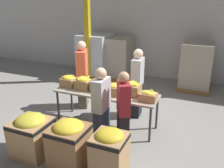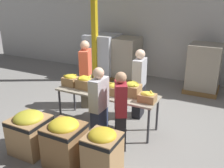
{
  "view_description": "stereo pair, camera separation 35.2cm",
  "coord_description": "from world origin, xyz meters",
  "px_view_note": "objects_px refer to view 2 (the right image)",
  "views": [
    {
      "loc": [
        2.13,
        -4.68,
        2.89
      ],
      "look_at": [
        0.17,
        -0.06,
        1.06
      ],
      "focal_mm": 40.0,
      "sensor_mm": 36.0,
      "label": 1
    },
    {
      "loc": [
        2.44,
        -4.53,
        2.89
      ],
      "look_at": [
        0.17,
        -0.06,
        1.06
      ],
      "focal_mm": 40.0,
      "sensor_mm": 36.0,
      "label": 2
    }
  ],
  "objects_px": {
    "banana_box_5": "(147,97)",
    "support_pillar": "(94,22)",
    "banana_box_0": "(71,80)",
    "banana_box_2": "(100,84)",
    "volunteer_2": "(86,75)",
    "volunteer_3": "(139,84)",
    "volunteer_1": "(99,107)",
    "banana_box_4": "(132,89)",
    "pallet_stack_2": "(103,56)",
    "donation_bin_1": "(65,140)",
    "pallet_stack_1": "(125,59)",
    "donation_bin_2": "(103,152)",
    "pallet_stack_0": "(204,69)",
    "banana_box_3": "(115,89)",
    "sorting_table": "(107,95)",
    "volunteer_0": "(120,112)",
    "banana_box_1": "(84,82)",
    "donation_bin_0": "(30,131)"
  },
  "relations": [
    {
      "from": "volunteer_0",
      "to": "volunteer_3",
      "type": "height_order",
      "value": "volunteer_3"
    },
    {
      "from": "pallet_stack_1",
      "to": "volunteer_3",
      "type": "bearing_deg",
      "value": -59.18
    },
    {
      "from": "banana_box_0",
      "to": "banana_box_3",
      "type": "height_order",
      "value": "banana_box_0"
    },
    {
      "from": "volunteer_3",
      "to": "banana_box_2",
      "type": "bearing_deg",
      "value": -46.74
    },
    {
      "from": "banana_box_3",
      "to": "pallet_stack_2",
      "type": "relative_size",
      "value": 0.22
    },
    {
      "from": "banana_box_0",
      "to": "banana_box_2",
      "type": "bearing_deg",
      "value": 1.77
    },
    {
      "from": "volunteer_2",
      "to": "donation_bin_1",
      "type": "distance_m",
      "value": 2.5
    },
    {
      "from": "sorting_table",
      "to": "pallet_stack_1",
      "type": "distance_m",
      "value": 3.45
    },
    {
      "from": "banana_box_3",
      "to": "donation_bin_1",
      "type": "bearing_deg",
      "value": -98.25
    },
    {
      "from": "banana_box_1",
      "to": "banana_box_5",
      "type": "height_order",
      "value": "banana_box_1"
    },
    {
      "from": "pallet_stack_2",
      "to": "pallet_stack_1",
      "type": "bearing_deg",
      "value": 7.66
    },
    {
      "from": "donation_bin_2",
      "to": "sorting_table",
      "type": "bearing_deg",
      "value": 116.01
    },
    {
      "from": "banana_box_5",
      "to": "donation_bin_1",
      "type": "bearing_deg",
      "value": -123.46
    },
    {
      "from": "banana_box_0",
      "to": "volunteer_3",
      "type": "distance_m",
      "value": 1.63
    },
    {
      "from": "volunteer_2",
      "to": "donation_bin_2",
      "type": "bearing_deg",
      "value": 17.45
    },
    {
      "from": "volunteer_0",
      "to": "pallet_stack_0",
      "type": "bearing_deg",
      "value": -43.48
    },
    {
      "from": "volunteer_1",
      "to": "pallet_stack_2",
      "type": "distance_m",
      "value": 4.43
    },
    {
      "from": "banana_box_2",
      "to": "banana_box_4",
      "type": "xyz_separation_m",
      "value": [
        0.76,
        0.06,
        0.0
      ]
    },
    {
      "from": "volunteer_3",
      "to": "pallet_stack_0",
      "type": "xyz_separation_m",
      "value": [
        1.15,
        2.45,
        -0.11
      ]
    },
    {
      "from": "banana_box_3",
      "to": "banana_box_0",
      "type": "bearing_deg",
      "value": 178.97
    },
    {
      "from": "banana_box_2",
      "to": "pallet_stack_0",
      "type": "bearing_deg",
      "value": 60.2
    },
    {
      "from": "volunteer_0",
      "to": "volunteer_2",
      "type": "height_order",
      "value": "volunteer_2"
    },
    {
      "from": "banana_box_3",
      "to": "donation_bin_1",
      "type": "distance_m",
      "value": 1.62
    },
    {
      "from": "banana_box_0",
      "to": "banana_box_2",
      "type": "height_order",
      "value": "banana_box_2"
    },
    {
      "from": "banana_box_4",
      "to": "volunteer_2",
      "type": "relative_size",
      "value": 0.19
    },
    {
      "from": "banana_box_2",
      "to": "volunteer_2",
      "type": "relative_size",
      "value": 0.19
    },
    {
      "from": "banana_box_5",
      "to": "pallet_stack_2",
      "type": "xyz_separation_m",
      "value": [
        -2.84,
        3.25,
        -0.17
      ]
    },
    {
      "from": "volunteer_1",
      "to": "pallet_stack_1",
      "type": "xyz_separation_m",
      "value": [
        -1.26,
        4.02,
        -0.08
      ]
    },
    {
      "from": "donation_bin_2",
      "to": "pallet_stack_0",
      "type": "relative_size",
      "value": 0.59
    },
    {
      "from": "banana_box_5",
      "to": "support_pillar",
      "type": "height_order",
      "value": "support_pillar"
    },
    {
      "from": "donation_bin_2",
      "to": "support_pillar",
      "type": "height_order",
      "value": "support_pillar"
    },
    {
      "from": "banana_box_4",
      "to": "pallet_stack_2",
      "type": "xyz_separation_m",
      "value": [
        -2.44,
        3.09,
        -0.22
      ]
    },
    {
      "from": "volunteer_1",
      "to": "pallet_stack_0",
      "type": "height_order",
      "value": "volunteer_1"
    },
    {
      "from": "banana_box_2",
      "to": "volunteer_1",
      "type": "relative_size",
      "value": 0.21
    },
    {
      "from": "volunteer_1",
      "to": "donation_bin_2",
      "type": "bearing_deg",
      "value": -146.81
    },
    {
      "from": "sorting_table",
      "to": "pallet_stack_1",
      "type": "relative_size",
      "value": 1.59
    },
    {
      "from": "banana_box_4",
      "to": "pallet_stack_2",
      "type": "relative_size",
      "value": 0.22
    },
    {
      "from": "volunteer_3",
      "to": "donation_bin_1",
      "type": "relative_size",
      "value": 1.94
    },
    {
      "from": "pallet_stack_0",
      "to": "pallet_stack_2",
      "type": "distance_m",
      "value": 3.49
    },
    {
      "from": "donation_bin_1",
      "to": "support_pillar",
      "type": "bearing_deg",
      "value": 113.84
    },
    {
      "from": "sorting_table",
      "to": "donation_bin_1",
      "type": "xyz_separation_m",
      "value": [
        -0.0,
        -1.55,
        -0.29
      ]
    },
    {
      "from": "donation_bin_0",
      "to": "support_pillar",
      "type": "xyz_separation_m",
      "value": [
        -1.05,
        4.22,
        1.56
      ]
    },
    {
      "from": "banana_box_0",
      "to": "banana_box_2",
      "type": "distance_m",
      "value": 0.78
    },
    {
      "from": "banana_box_5",
      "to": "banana_box_1",
      "type": "bearing_deg",
      "value": 178.13
    },
    {
      "from": "donation_bin_1",
      "to": "support_pillar",
      "type": "xyz_separation_m",
      "value": [
        -1.86,
        4.22,
        1.54
      ]
    },
    {
      "from": "donation_bin_1",
      "to": "volunteer_3",
      "type": "bearing_deg",
      "value": 78.13
    },
    {
      "from": "donation_bin_0",
      "to": "pallet_stack_0",
      "type": "xyz_separation_m",
      "value": [
        2.45,
        4.76,
        0.29
      ]
    },
    {
      "from": "volunteer_2",
      "to": "volunteer_0",
      "type": "bearing_deg",
      "value": 30.0
    },
    {
      "from": "pallet_stack_1",
      "to": "banana_box_0",
      "type": "bearing_deg",
      "value": -88.81
    },
    {
      "from": "sorting_table",
      "to": "volunteer_2",
      "type": "distance_m",
      "value": 1.22
    }
  ]
}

